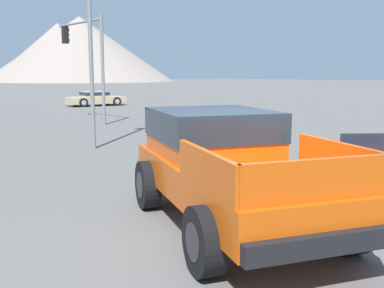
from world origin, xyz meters
name	(u,v)px	position (x,y,z in m)	size (l,w,h in m)	color
ground_plane	(246,235)	(0.00, 0.00, 0.00)	(320.00, 320.00, 0.00)	#5B5956
orange_pickup_truck	(225,159)	(0.26, 0.73, 1.05)	(3.78, 5.43, 1.83)	#CC4C0C
red_convertible_car	(380,163)	(5.02, 0.34, 0.41)	(4.11, 4.54, 1.05)	red
parked_car_tan	(96,98)	(12.54, 26.79, 0.58)	(4.57, 2.41, 1.11)	tan
traffic_light_crosswalk	(85,48)	(6.25, 16.56, 3.74)	(0.38, 4.42, 5.27)	slate
distant_mountain_range	(12,51)	(44.04, 130.80, 9.19)	(162.42, 60.57, 20.80)	gray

